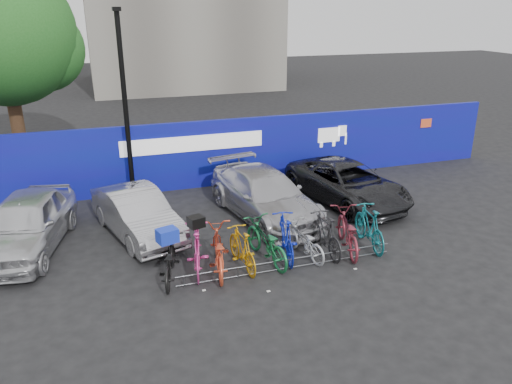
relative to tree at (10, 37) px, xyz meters
name	(u,v)px	position (x,y,z in m)	size (l,w,h in m)	color
ground	(280,259)	(6.77, -10.06, -5.07)	(100.00, 100.00, 0.00)	black
hoarding	(221,153)	(6.78, -4.06, -3.86)	(22.00, 0.18, 2.40)	#0A1B90
tree	(10,37)	(0.00, 0.00, 0.00)	(5.40, 5.20, 7.80)	#382314
lamppost	(125,103)	(3.57, -4.66, -1.80)	(0.25, 0.50, 6.11)	black
bike_rack	(288,264)	(6.77, -10.66, -4.91)	(5.60, 0.03, 0.30)	#595B60
car_0	(26,223)	(0.59, -7.45, -4.31)	(1.78, 4.43, 1.51)	silver
car_1	(137,214)	(3.45, -7.46, -4.41)	(1.39, 4.00, 1.32)	#9F9EA2
car_2	(265,195)	(7.30, -7.33, -4.36)	(2.00, 4.91, 1.43)	#B0AFB4
car_3	(347,183)	(10.30, -7.01, -4.41)	(2.19, 4.75, 1.32)	black
bike_0	(169,261)	(3.92, -10.19, -4.58)	(0.65, 1.87, 0.98)	black
bike_1	(197,249)	(4.64, -10.00, -4.48)	(0.56, 1.97, 1.18)	#E23892
bike_2	(218,250)	(5.12, -10.15, -4.52)	(0.73, 2.09, 1.10)	#D44928
bike_3	(242,248)	(5.73, -10.19, -4.55)	(0.49, 1.74, 1.05)	#CF910C
bike_4	(266,242)	(6.40, -10.05, -4.53)	(0.71, 2.04, 1.07)	#166937
bike_5	(285,237)	(6.94, -10.01, -4.49)	(0.54, 1.92, 1.15)	#0D1EB0
bike_6	(304,241)	(7.41, -10.14, -4.62)	(0.59, 1.70, 0.89)	#ABAFB3
bike_7	(325,234)	(8.01, -10.12, -4.52)	(0.52, 1.84, 1.10)	#232325
bike_8	(347,231)	(8.64, -10.16, -4.52)	(0.73, 2.09, 1.10)	maroon
bike_9	(369,227)	(9.32, -10.13, -4.49)	(0.54, 1.91, 1.15)	#117079
cargo_crate	(167,236)	(3.92, -10.19, -3.92)	(0.46, 0.35, 0.33)	#1730BF
cargo_topcase	(196,222)	(4.64, -10.00, -3.75)	(0.35, 0.32, 0.26)	black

